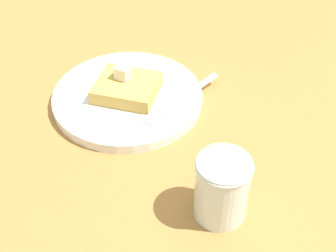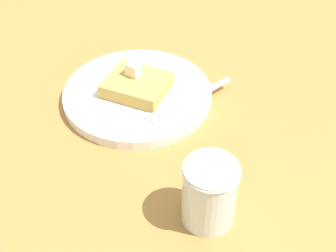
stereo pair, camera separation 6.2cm
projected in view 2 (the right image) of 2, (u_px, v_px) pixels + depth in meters
table_surface at (176, 68)px, 82.14cm from camera, size 122.51×122.51×2.76cm
plate at (138, 94)px, 73.03cm from camera, size 23.15×23.15×1.56cm
toast_slice_center at (137, 85)px, 71.84cm from camera, size 9.23×8.08×2.25cm
butter_pat_primary at (134, 69)px, 71.18cm from camera, size 2.39×2.23×2.05cm
fork at (186, 102)px, 70.31cm from camera, size 8.80×14.79×0.36cm
syrup_jar at (209, 194)px, 53.95cm from camera, size 6.61×6.61×8.69cm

